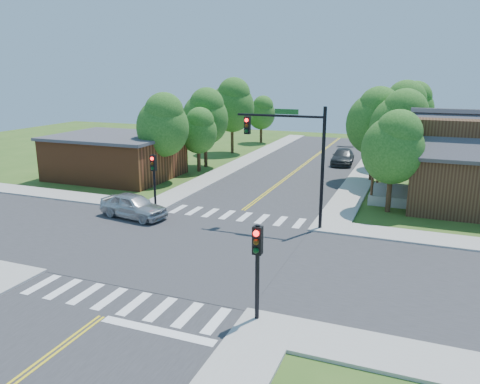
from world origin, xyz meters
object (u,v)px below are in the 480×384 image
at_px(car_dgrey, 343,157).
at_px(signal_pole_se, 257,255).
at_px(car_silver, 133,206).
at_px(signal_pole_nw, 154,171).
at_px(signal_mast_ne, 294,147).

bearing_deg(car_dgrey, signal_pole_se, -90.76).
height_order(car_silver, car_dgrey, car_silver).
bearing_deg(signal_pole_nw, signal_mast_ne, 0.07).
bearing_deg(car_silver, signal_mast_ne, -68.65).
distance_m(car_silver, car_dgrey, 24.59).
xyz_separation_m(signal_mast_ne, signal_pole_nw, (-9.51, -0.01, -2.19)).
height_order(signal_mast_ne, car_dgrey, signal_mast_ne).
bearing_deg(car_silver, signal_pole_nw, 0.79).
distance_m(signal_mast_ne, car_dgrey, 21.04).
bearing_deg(signal_mast_ne, car_dgrey, 91.15).
xyz_separation_m(signal_mast_ne, car_dgrey, (-0.41, 20.63, -4.11)).
bearing_deg(signal_pole_se, signal_mast_ne, 98.56).
height_order(signal_pole_se, signal_pole_nw, same).
xyz_separation_m(car_silver, car_dgrey, (9.41, 22.72, -0.05)).
xyz_separation_m(signal_pole_nw, car_dgrey, (9.10, 20.64, -1.93)).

